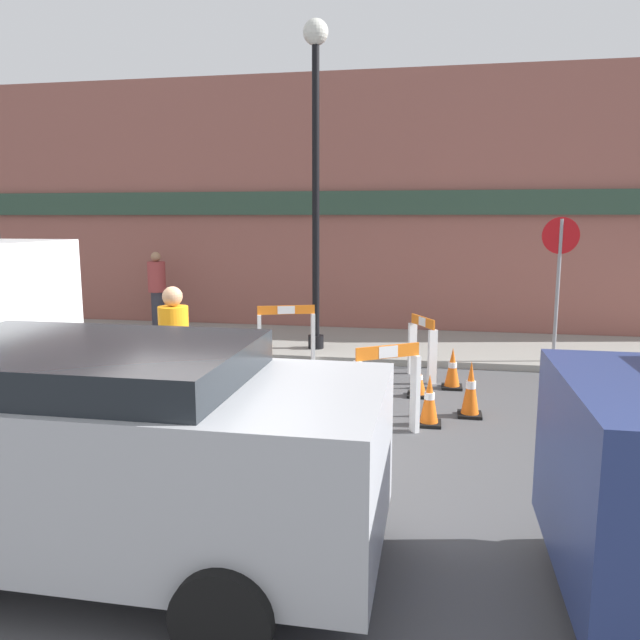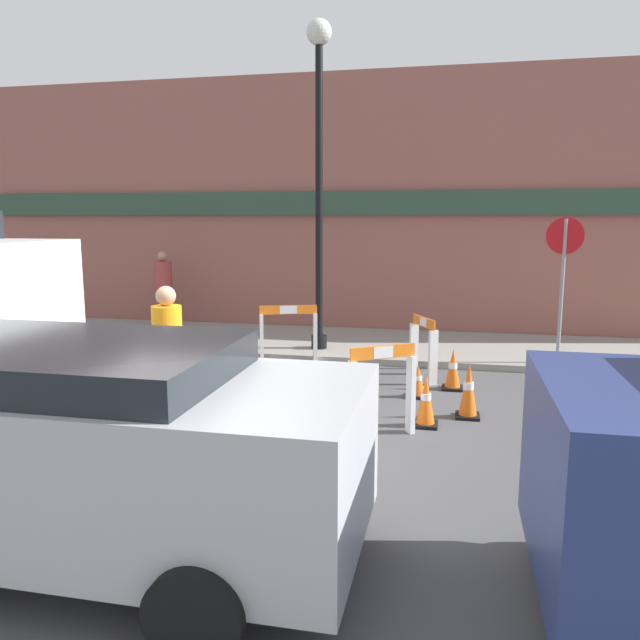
{
  "view_description": "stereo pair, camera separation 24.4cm",
  "coord_description": "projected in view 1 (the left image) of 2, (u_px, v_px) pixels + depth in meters",
  "views": [
    {
      "loc": [
        2.36,
        -5.89,
        2.51
      ],
      "look_at": [
        0.69,
        3.06,
        1.0
      ],
      "focal_mm": 35.0,
      "sensor_mm": 36.0,
      "label": 1
    },
    {
      "loc": [
        2.6,
        -5.84,
        2.51
      ],
      "look_at": [
        0.69,
        3.06,
        1.0
      ],
      "focal_mm": 35.0,
      "sensor_mm": 36.0,
      "label": 2
    }
  ],
  "objects": [
    {
      "name": "ground_plane",
      "position": [
        202.0,
        458.0,
        6.55
      ],
      "size": [
        60.0,
        60.0,
        0.0
      ],
      "primitive_type": "plane",
      "color": "#4C4C4F"
    },
    {
      "name": "sidewalk_slab",
      "position": [
        313.0,
        342.0,
        12.34
      ],
      "size": [
        18.0,
        2.96,
        0.11
      ],
      "color": "gray",
      "rests_on": "ground_plane"
    },
    {
      "name": "storefront_facade",
      "position": [
        327.0,
        205.0,
        13.4
      ],
      "size": [
        18.0,
        0.22,
        5.5
      ],
      "color": "#93564C",
      "rests_on": "ground_plane"
    },
    {
      "name": "streetlamp_post",
      "position": [
        316.0,
        144.0,
        10.92
      ],
      "size": [
        0.44,
        0.44,
        5.73
      ],
      "color": "black",
      "rests_on": "sidewalk_slab"
    },
    {
      "name": "stop_sign",
      "position": [
        559.0,
        266.0,
        10.23
      ],
      "size": [
        0.6,
        0.07,
        2.4
      ],
      "rotation": [
        0.0,
        0.0,
        3.22
      ],
      "color": "gray",
      "rests_on": "sidewalk_slab"
    },
    {
      "name": "barricade_0",
      "position": [
        286.0,
        332.0,
        10.63
      ],
      "size": [
        0.97,
        0.45,
        1.02
      ],
      "rotation": [
        0.0,
        0.0,
        3.48
      ],
      "color": "white",
      "rests_on": "ground_plane"
    },
    {
      "name": "barricade_1",
      "position": [
        175.0,
        358.0,
        8.4
      ],
      "size": [
        0.6,
        0.91,
        1.13
      ],
      "rotation": [
        0.0,
        0.0,
        5.24
      ],
      "color": "white",
      "rests_on": "ground_plane"
    },
    {
      "name": "barricade_2",
      "position": [
        387.0,
        388.0,
        7.13
      ],
      "size": [
        0.75,
        0.56,
        1.07
      ],
      "rotation": [
        0.0,
        0.0,
        6.88
      ],
      "color": "white",
      "rests_on": "ground_plane"
    },
    {
      "name": "barricade_3",
      "position": [
        422.0,
        346.0,
        9.7
      ],
      "size": [
        0.47,
        0.7,
        0.98
      ],
      "rotation": [
        0.0,
        0.0,
        8.36
      ],
      "color": "white",
      "rests_on": "ground_plane"
    },
    {
      "name": "traffic_cone_0",
      "position": [
        452.0,
        369.0,
        9.19
      ],
      "size": [
        0.3,
        0.3,
        0.61
      ],
      "color": "black",
      "rests_on": "ground_plane"
    },
    {
      "name": "traffic_cone_1",
      "position": [
        429.0,
        401.0,
        7.56
      ],
      "size": [
        0.3,
        0.3,
        0.64
      ],
      "color": "black",
      "rests_on": "ground_plane"
    },
    {
      "name": "traffic_cone_2",
      "position": [
        471.0,
        390.0,
        7.88
      ],
      "size": [
        0.3,
        0.3,
        0.72
      ],
      "color": "black",
      "rests_on": "ground_plane"
    },
    {
      "name": "traffic_cone_3",
      "position": [
        418.0,
        381.0,
        8.79
      ],
      "size": [
        0.3,
        0.3,
        0.47
      ],
      "color": "black",
      "rests_on": "ground_plane"
    },
    {
      "name": "person_worker",
      "position": [
        175.0,
        366.0,
        6.38
      ],
      "size": [
        0.39,
        0.39,
        1.82
      ],
      "rotation": [
        0.0,
        0.0,
        1.23
      ],
      "color": "#33333D",
      "rests_on": "ground_plane"
    },
    {
      "name": "person_pedestrian",
      "position": [
        157.0,
        288.0,
        13.53
      ],
      "size": [
        0.47,
        0.47,
        1.65
      ],
      "rotation": [
        0.0,
        0.0,
        2.86
      ],
      "color": "#33333D",
      "rests_on": "sidewalk_slab"
    },
    {
      "name": "parked_car_1",
      "position": [
        86.0,
        440.0,
        4.47
      ],
      "size": [
        4.26,
        1.93,
        1.63
      ],
      "color": "#B7BABF",
      "rests_on": "ground_plane"
    }
  ]
}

